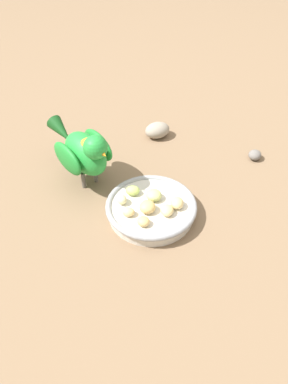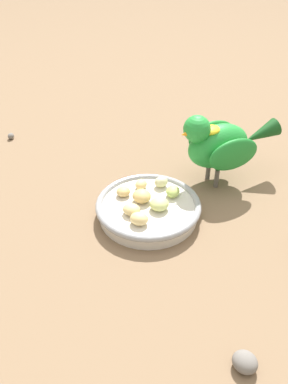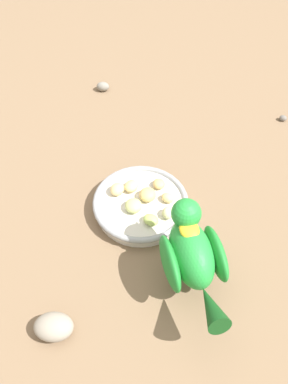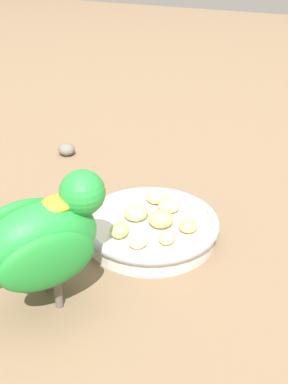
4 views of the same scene
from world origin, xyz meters
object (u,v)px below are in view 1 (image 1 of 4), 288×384
object	(u,v)px
apple_piece_2	(128,212)
apple_piece_3	(147,207)
apple_piece_4	(177,203)
apple_piece_1	(167,210)
pebble_0	(255,155)
apple_piece_6	(143,221)
feeding_bowl	(151,209)
parrot	(84,151)
apple_piece_7	(122,199)
apple_piece_5	(133,190)
rock_large	(157,130)
apple_piece_0	(153,196)

from	to	relation	value
apple_piece_2	apple_piece_3	bearing A→B (deg)	36.02
apple_piece_4	apple_piece_3	bearing A→B (deg)	-149.72
apple_piece_1	pebble_0	world-z (taller)	apple_piece_1
apple_piece_6	pebble_0	world-z (taller)	apple_piece_6
feeding_bowl	parrot	world-z (taller)	parrot
apple_piece_1	apple_piece_2	xyz separation A→B (m)	(-0.07, -0.03, -0.00)
apple_piece_7	pebble_0	size ratio (longest dim) A/B	0.78
apple_piece_6	pebble_0	distance (m)	0.35
parrot	apple_piece_3	bearing A→B (deg)	9.94
apple_piece_2	apple_piece_6	distance (m)	0.04
apple_piece_1	apple_piece_5	distance (m)	0.09
parrot	pebble_0	distance (m)	0.40
pebble_0	feeding_bowl	bearing A→B (deg)	-124.32
apple_piece_1	apple_piece_3	bearing A→B (deg)	-172.10
feeding_bowl	apple_piece_3	bearing A→B (deg)	-100.04
apple_piece_5	rock_large	world-z (taller)	apple_piece_5
apple_piece_3	pebble_0	distance (m)	0.32
parrot	apple_piece_4	bearing A→B (deg)	22.68
feeding_bowl	apple_piece_2	xyz separation A→B (m)	(-0.03, -0.04, 0.02)
apple_piece_3	parrot	size ratio (longest dim) A/B	0.17
apple_piece_1	apple_piece_2	bearing A→B (deg)	-158.02
apple_piece_0	apple_piece_2	bearing A→B (deg)	-119.65
apple_piece_2	apple_piece_6	size ratio (longest dim) A/B	0.99
apple_piece_4	apple_piece_6	bearing A→B (deg)	-125.29
apple_piece_0	rock_large	xyz separation A→B (m)	(-0.07, 0.25, -0.02)
apple_piece_2	apple_piece_0	bearing A→B (deg)	60.35
parrot	apple_piece_7	bearing A→B (deg)	1.92
apple_piece_2	feeding_bowl	bearing A→B (deg)	48.47
apple_piece_3	apple_piece_6	bearing A→B (deg)	-83.20
feeding_bowl	apple_piece_7	distance (m)	0.06
apple_piece_1	parrot	distance (m)	0.22
apple_piece_3	parrot	distance (m)	0.18
apple_piece_0	apple_piece_1	size ratio (longest dim) A/B	1.10
apple_piece_0	rock_large	world-z (taller)	apple_piece_0
apple_piece_5	rock_large	size ratio (longest dim) A/B	0.46
feeding_bowl	apple_piece_4	size ratio (longest dim) A/B	6.09
apple_piece_1	apple_piece_5	world-z (taller)	same
apple_piece_0	apple_piece_6	size ratio (longest dim) A/B	1.32
pebble_0	apple_piece_5	bearing A→B (deg)	-133.42
feeding_bowl	apple_piece_0	bearing A→B (deg)	95.71
rock_large	parrot	bearing A→B (deg)	-113.17
feeding_bowl	apple_piece_6	bearing A→B (deg)	-88.27
apple_piece_3	apple_piece_6	xyz separation A→B (m)	(0.00, -0.04, -0.00)
apple_piece_0	apple_piece_4	xyz separation A→B (m)	(0.05, -0.00, -0.00)
apple_piece_6	apple_piece_7	world-z (taller)	apple_piece_7
apple_piece_5	apple_piece_7	xyz separation A→B (m)	(-0.01, -0.03, 0.00)
feeding_bowl	apple_piece_1	size ratio (longest dim) A/B	6.12
apple_piece_6	rock_large	distance (m)	0.33
apple_piece_3	apple_piece_6	distance (m)	0.04
apple_piece_6	apple_piece_7	bearing A→B (deg)	145.57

